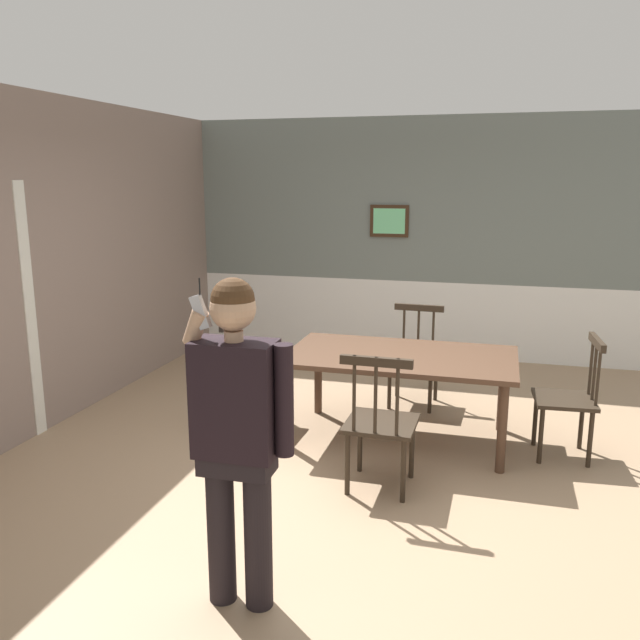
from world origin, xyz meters
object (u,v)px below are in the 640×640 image
at_px(chair_near_window, 569,398).
at_px(chair_at_table_head, 251,373).
at_px(chair_by_doorway, 415,357).
at_px(dining_table, 401,363).
at_px(chair_opposite_corner, 380,422).
at_px(person_figure, 238,425).

distance_m(chair_near_window, chair_at_table_head, 2.60).
relative_size(chair_by_doorway, chair_at_table_head, 1.01).
relative_size(dining_table, chair_opposite_corner, 1.83).
height_order(chair_by_doorway, chair_at_table_head, chair_by_doorway).
bearing_deg(dining_table, person_figure, -100.68).
relative_size(dining_table, chair_near_window, 1.92).
bearing_deg(chair_at_table_head, dining_table, 91.33).
bearing_deg(chair_at_table_head, chair_opposite_corner, 56.19).
distance_m(dining_table, chair_opposite_corner, 0.93).
height_order(dining_table, chair_opposite_corner, chair_opposite_corner).
height_order(chair_near_window, person_figure, person_figure).
distance_m(chair_by_doorway, chair_opposite_corner, 1.83).
distance_m(chair_by_doorway, chair_at_table_head, 1.59).
distance_m(chair_by_doorway, person_figure, 3.31).
xyz_separation_m(chair_by_doorway, chair_opposite_corner, (0.00, -1.83, 0.03)).
distance_m(chair_at_table_head, person_figure, 2.53).
height_order(chair_at_table_head, chair_opposite_corner, chair_opposite_corner).
distance_m(dining_table, person_figure, 2.39).
bearing_deg(chair_by_doorway, chair_at_table_head, 37.44).
bearing_deg(chair_opposite_corner, chair_by_doorway, 90.91).
height_order(chair_opposite_corner, person_figure, person_figure).
height_order(chair_near_window, chair_opposite_corner, chair_opposite_corner).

